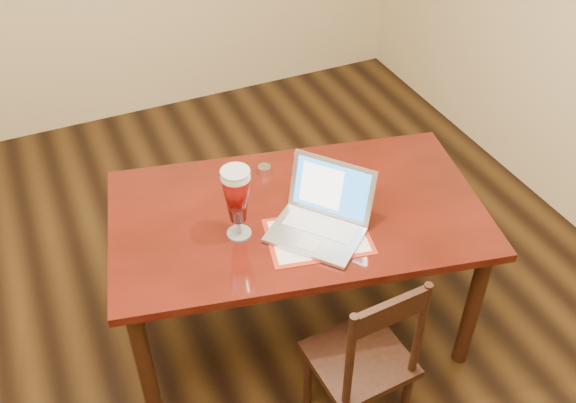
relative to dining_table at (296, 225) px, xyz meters
name	(u,v)px	position (x,y,z in m)	size (l,w,h in m)	color
ground	(224,388)	(-0.45, -0.21, -0.67)	(5.00, 5.00, 0.00)	black
room_shell	(184,21)	(-0.45, -0.21, 1.09)	(4.51, 5.01, 2.71)	#CCB788
dining_table	(296,225)	(0.00, 0.00, 0.00)	(1.73, 1.20, 1.07)	#4D100A
dining_chair	(364,360)	(0.03, -0.58, -0.25)	(0.39, 0.38, 0.88)	black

